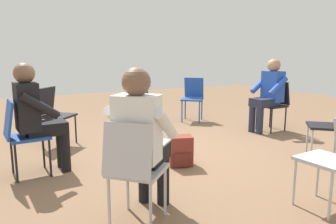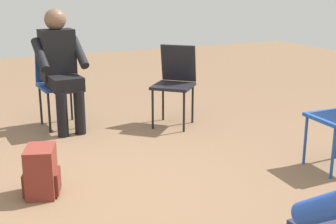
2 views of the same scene
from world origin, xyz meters
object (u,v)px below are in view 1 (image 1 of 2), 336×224
Objects in this scene: chair_southeast at (193,96)px; chair_northwest at (134,166)px; chair_south at (275,102)px; chair_southwest at (332,122)px; person_in_black at (36,113)px; chair_north at (21,132)px; chair_west at (335,156)px; backpack_near_laptop_user at (180,152)px; chair_east at (141,98)px; person_in_blue at (269,91)px; person_with_laptop at (142,135)px; chair_northeast at (54,112)px.

chair_southeast and chair_northwest have the same top height.
chair_southeast is at bearing 28.49° from chair_south.
person_in_black is (1.25, 3.28, 0.20)m from chair_southwest.
chair_north is (-0.29, 4.06, 0.00)m from chair_south.
backpack_near_laptop_user is at bearing 105.12° from chair_west.
chair_southeast is at bearing 173.27° from chair_east.
backpack_near_laptop_user is (0.73, 1.76, -0.34)m from chair_southwest.
person_in_black reaches higher than chair_south.
chair_northwest is at bearing 116.66° from chair_south.
person_in_blue is at bearing 90.52° from chair_north.
person_in_black reaches higher than chair_southwest.
chair_east is 2.44m from backpack_near_laptop_user.
backpack_near_laptop_user is at bearing 91.84° from person_with_laptop.
chair_southeast is (-0.19, -1.04, 0.00)m from chair_east.
person_in_blue reaches higher than chair_south.
chair_southwest is at bearing 94.19° from chair_northeast.
person_in_blue reaches higher than chair_northeast.
chair_southeast and chair_southwest have the same top height.
chair_southeast is at bearing 113.39° from chair_north.
chair_southwest is 1.93m from backpack_near_laptop_user.
chair_northeast is at bearing 114.17° from chair_west.
chair_northeast is 1.00× the size of chair_north.
person_with_laptop is (-3.11, 2.47, 0.20)m from chair_southeast.
chair_south and chair_southwest have the same top height.
person_in_blue is at bearing 26.45° from chair_southwest.
chair_south is 1.65m from chair_southwest.
chair_west is at bearing 26.42° from chair_northwest.
chair_northwest is at bearing 69.00° from chair_east.
chair_southwest is at bearing 65.47° from person_in_black.
chair_west is at bearing 93.83° from chair_east.
person_in_black is at bearing 159.23° from person_with_laptop.
person_in_black is at bearing 153.68° from chair_northwest.
chair_north is at bearing 132.96° from chair_west.
chair_southeast is at bearing 114.47° from person_in_black.
chair_west is at bearing 168.93° from chair_southwest.
chair_northwest is 1.00× the size of chair_north.
chair_southeast is 3.51m from person_in_black.
chair_southeast is 2.91m from chair_southwest.
person_with_laptop is at bearing 137.09° from chair_southwest.
chair_east and chair_west have the same top height.
person_with_laptop reaches higher than chair_west.
chair_southwest is at bearing 50.41° from person_with_laptop.
chair_southeast is 2.79m from chair_northeast.
chair_northwest is (-0.32, 2.79, 0.00)m from chair_southwest.
chair_northeast is at bearing 93.67° from chair_southwest.
chair_east is 1.00× the size of chair_northeast.
chair_west and chair_southwest have the same top height.
chair_west and chair_southeast have the same top height.
chair_southwest is 2.36× the size of backpack_near_laptop_user.
chair_south is at bearing 73.95° from person_with_laptop.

